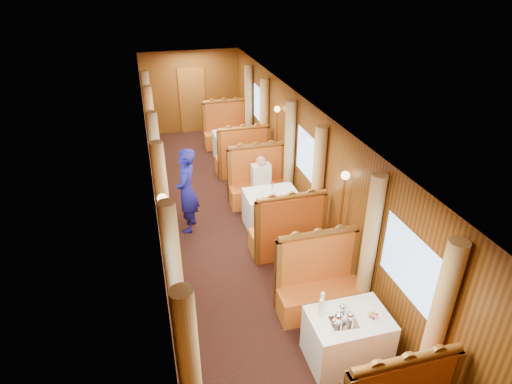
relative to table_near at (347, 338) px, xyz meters
name	(u,v)px	position (x,y,z in m)	size (l,w,h in m)	color
floor	(235,230)	(-0.75, 3.50, -0.38)	(3.00, 12.00, 0.01)	black
ceiling	(232,110)	(-0.75, 3.50, 2.12)	(3.00, 12.00, 0.01)	silver
wall_far	(192,92)	(-0.75, 9.50, 0.88)	(3.00, 2.50, 0.01)	brown
wall_left	(153,184)	(-2.25, 3.50, 0.88)	(12.00, 2.50, 0.01)	brown
wall_right	(308,166)	(0.75, 3.50, 0.88)	(12.00, 2.50, 0.01)	brown
doorway_far	(193,100)	(-0.75, 9.47, 0.62)	(0.80, 0.04, 2.00)	brown
table_near	(347,338)	(0.00, 0.00, 0.00)	(1.05, 0.72, 0.75)	white
banquette_near_aft	(318,286)	(0.00, 1.01, 0.05)	(1.30, 0.55, 1.34)	#AB3413
table_mid	(271,209)	(0.00, 3.50, 0.00)	(1.05, 0.72, 0.75)	white
banquette_mid_fwd	(287,234)	(0.00, 2.49, 0.05)	(1.30, 0.55, 1.34)	#AB3413
banquette_mid_aft	(258,185)	(0.00, 4.51, 0.05)	(1.30, 0.55, 1.34)	#AB3413
table_far	(234,146)	(0.00, 7.00, 0.00)	(1.05, 0.72, 0.75)	white
banquette_far_fwd	(242,159)	(0.00, 5.99, 0.05)	(1.30, 0.55, 1.34)	#AB3413
banquette_far_aft	(226,132)	(0.00, 8.01, 0.05)	(1.30, 0.55, 1.34)	#AB3413
tea_tray	(344,323)	(-0.12, -0.07, 0.38)	(0.34, 0.26, 0.01)	silver
teapot_left	(338,321)	(-0.21, -0.09, 0.45)	(0.19, 0.14, 0.15)	silver
teapot_right	(350,319)	(-0.05, -0.09, 0.44)	(0.17, 0.13, 0.14)	silver
teapot_back	(342,311)	(-0.08, 0.08, 0.44)	(0.16, 0.12, 0.13)	silver
fruit_plate	(373,316)	(0.28, -0.08, 0.39)	(0.20, 0.20, 0.05)	white
cup_inboard	(321,310)	(-0.37, 0.13, 0.48)	(0.08, 0.08, 0.26)	white
cup_outboard	(322,302)	(-0.30, 0.25, 0.48)	(0.08, 0.08, 0.26)	white
rose_vase_mid	(273,185)	(0.01, 3.48, 0.55)	(0.06, 0.06, 0.36)	silver
rose_vase_far	(233,127)	(0.00, 6.99, 0.55)	(0.06, 0.06, 0.36)	silver
window_left_near	(170,309)	(-2.24, 0.00, 1.07)	(1.20, 0.90, 0.01)	#80ADE4
curtain_left_near_a	(191,383)	(-2.13, -0.78, 0.80)	(0.22, 0.22, 2.35)	tan
curtain_left_near_b	(175,282)	(-2.13, 0.78, 0.80)	(0.22, 0.22, 2.35)	tan
window_right_near	(409,265)	(0.74, 0.00, 1.07)	(1.20, 0.90, 0.01)	#80ADE4
curtain_right_near_a	(436,328)	(0.63, -0.78, 0.80)	(0.22, 0.22, 2.35)	tan
curtain_right_near_b	(369,248)	(0.63, 0.78, 0.80)	(0.22, 0.22, 2.35)	tan
window_left_mid	(153,174)	(-2.24, 3.50, 1.07)	(1.20, 0.90, 0.01)	#80ADE4
curtain_left_mid_a	(164,208)	(-2.13, 2.72, 0.80)	(0.22, 0.22, 2.35)	tan
curtain_left_mid_b	(158,169)	(-2.13, 4.28, 0.80)	(0.22, 0.22, 2.35)	tan
window_right_mid	(308,157)	(0.74, 3.50, 1.07)	(1.20, 0.90, 0.01)	#80ADE4
curtain_right_mid_a	(317,188)	(0.63, 2.72, 0.80)	(0.22, 0.22, 2.35)	tan
curtain_right_mid_b	(289,155)	(0.63, 4.28, 0.80)	(0.22, 0.22, 2.35)	tan
window_left_far	(145,114)	(-2.24, 7.00, 1.07)	(1.20, 0.90, 0.01)	#80ADE4
curtain_left_far_a	(152,135)	(-2.13, 6.22, 0.80)	(0.22, 0.22, 2.35)	tan
curtain_left_far_b	(149,115)	(-2.13, 7.78, 0.80)	(0.22, 0.22, 2.35)	tan
window_right_far	(260,105)	(0.74, 7.00, 1.07)	(1.20, 0.90, 0.01)	#80ADE4
curtain_right_far_a	(264,125)	(0.63, 6.22, 0.80)	(0.22, 0.22, 2.35)	tan
curtain_right_far_b	(249,107)	(0.63, 7.78, 0.80)	(0.22, 0.22, 2.35)	tan
sconce_left_fore	(166,228)	(-2.15, 1.75, 1.01)	(0.14, 0.14, 1.95)	#BF8C3F
sconce_right_fore	(342,203)	(0.65, 1.75, 1.01)	(0.14, 0.14, 1.95)	#BF8C3F
sconce_left_aft	(153,142)	(-2.15, 5.25, 1.01)	(0.14, 0.14, 1.95)	#BF8C3F
sconce_right_aft	(277,130)	(0.65, 5.25, 1.01)	(0.14, 0.14, 1.95)	#BF8C3F
steward	(187,191)	(-1.63, 3.79, 0.49)	(0.63, 0.42, 1.74)	navy
passenger	(261,177)	(0.00, 4.23, 0.37)	(0.40, 0.44, 0.76)	beige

